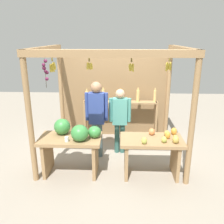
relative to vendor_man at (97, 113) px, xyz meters
name	(u,v)px	position (x,y,z in m)	size (l,w,h in m)	color
ground_plane	(112,153)	(0.32, 0.14, -1.00)	(12.00, 12.00, 0.00)	gray
market_stall	(113,89)	(0.32, 0.61, 0.39)	(2.87, 2.29, 2.34)	#99754C
fruit_counter_left	(73,140)	(-0.39, -0.67, -0.32)	(1.16, 0.66, 1.04)	#99754C
fruit_counter_right	(153,148)	(1.11, -0.67, -0.45)	(1.15, 0.64, 0.88)	#99754C
bottle_shelf_unit	(120,110)	(0.49, 0.96, -0.22)	(1.83, 0.22, 1.35)	#99754C
vendor_man	(97,113)	(0.00, 0.00, 0.00)	(0.48, 0.23, 1.66)	#485C60
vendor_woman	(120,116)	(0.49, 0.21, -0.13)	(0.48, 0.20, 1.47)	#2F5C53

